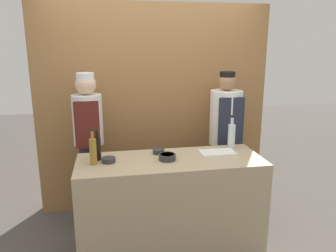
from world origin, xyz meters
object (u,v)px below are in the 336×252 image
at_px(sauce_bowl_orange, 167,157).
at_px(chef_right, 225,139).
at_px(sauce_bowl_white, 159,151).
at_px(bottle_vinegar, 93,151).
at_px(sauce_bowl_purple, 109,160).
at_px(cutting_board, 217,153).
at_px(bottle_clear, 232,135).
at_px(chef_left, 89,144).
at_px(bottle_soy, 97,148).

height_order(sauce_bowl_orange, chef_right, chef_right).
distance_m(sauce_bowl_white, bottle_vinegar, 0.64).
xyz_separation_m(bottle_vinegar, chef_right, (1.44, 0.65, -0.16)).
distance_m(sauce_bowl_white, sauce_bowl_purple, 0.50).
bearing_deg(chef_right, cutting_board, -116.65).
height_order(bottle_clear, chef_left, chef_left).
distance_m(chef_left, chef_right, 1.51).
height_order(bottle_vinegar, bottle_clear, bottle_clear).
height_order(bottle_soy, bottle_clear, bottle_clear).
height_order(chef_left, chef_right, chef_left).
height_order(sauce_bowl_white, cutting_board, sauce_bowl_white).
bearing_deg(bottle_clear, bottle_soy, -174.84).
distance_m(cutting_board, chef_left, 1.35).
height_order(bottle_vinegar, chef_right, chef_right).
height_order(sauce_bowl_white, sauce_bowl_orange, sauce_bowl_orange).
height_order(sauce_bowl_purple, bottle_soy, bottle_soy).
height_order(cutting_board, bottle_clear, bottle_clear).
bearing_deg(cutting_board, chef_right, 63.35).
xyz_separation_m(sauce_bowl_purple, cutting_board, (1.02, 0.05, -0.01)).
xyz_separation_m(sauce_bowl_white, chef_right, (0.84, 0.46, -0.06)).
xyz_separation_m(sauce_bowl_white, chef_left, (-0.67, 0.46, -0.03)).
relative_size(sauce_bowl_orange, bottle_vinegar, 0.48).
height_order(sauce_bowl_purple, bottle_clear, bottle_clear).
xyz_separation_m(cutting_board, bottle_vinegar, (-1.15, -0.08, 0.12)).
relative_size(sauce_bowl_white, sauce_bowl_purple, 0.93).
relative_size(sauce_bowl_purple, chef_left, 0.07).
bearing_deg(bottle_soy, sauce_bowl_white, 7.69).
height_order(sauce_bowl_orange, chef_left, chef_left).
xyz_separation_m(bottle_soy, chef_right, (1.40, 0.54, -0.15)).
bearing_deg(chef_right, sauce_bowl_orange, -140.24).
relative_size(bottle_vinegar, bottle_clear, 0.96).
height_order(sauce_bowl_purple, chef_left, chef_left).
distance_m(bottle_clear, chef_left, 1.49).
bearing_deg(sauce_bowl_purple, chef_right, 25.33).
xyz_separation_m(bottle_clear, chef_right, (0.09, 0.42, -0.16)).
bearing_deg(bottle_vinegar, cutting_board, 4.00).
xyz_separation_m(bottle_vinegar, bottle_clear, (1.35, 0.23, 0.01)).
bearing_deg(bottle_vinegar, bottle_soy, 72.59).
xyz_separation_m(cutting_board, chef_left, (-1.22, 0.57, -0.02)).
bearing_deg(bottle_soy, sauce_bowl_purple, -40.55).
bearing_deg(bottle_clear, cutting_board, -143.04).
relative_size(sauce_bowl_white, chef_left, 0.07).
xyz_separation_m(sauce_bowl_orange, sauce_bowl_purple, (-0.52, 0.04, -0.01)).
xyz_separation_m(sauce_bowl_orange, bottle_clear, (0.70, 0.23, 0.10)).
bearing_deg(chef_left, sauce_bowl_orange, -42.27).
xyz_separation_m(cutting_board, chef_right, (0.28, 0.57, -0.04)).
xyz_separation_m(sauce_bowl_purple, chef_left, (-0.20, 0.62, -0.03)).
relative_size(cutting_board, bottle_soy, 1.13).
relative_size(sauce_bowl_purple, bottle_soy, 0.41).
height_order(bottle_vinegar, bottle_soy, bottle_vinegar).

